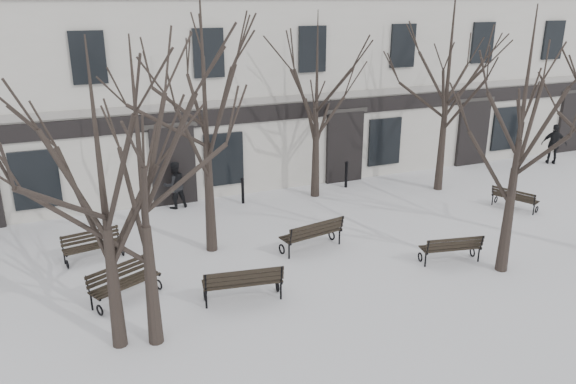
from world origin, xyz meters
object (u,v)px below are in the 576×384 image
bench_1 (243,282)px  tree_0 (100,165)px  bench_2 (451,247)px  bench_5 (515,198)px  tree_1 (140,163)px  bench_4 (313,233)px  bench_3 (92,245)px  bench_0 (124,281)px  tree_2 (523,114)px

bench_1 → tree_0: bearing=22.4°
bench_2 → bench_5: (4.84, 2.65, -0.04)m
tree_0 → tree_1: 0.78m
bench_1 → bench_4: 3.56m
bench_2 → bench_3: 10.38m
bench_0 → bench_1: size_ratio=0.91×
bench_0 → bench_3: bench_0 is taller
tree_0 → bench_2: tree_0 is taller
bench_0 → bench_4: bench_4 is taller
bench_2 → bench_5: bench_2 is taller
bench_3 → tree_1: bearing=-88.9°
tree_0 → tree_2: 10.36m
tree_1 → bench_0: 4.29m
bench_1 → bench_3: bench_1 is taller
bench_2 → bench_4: bench_4 is taller
tree_1 → tree_2: bearing=-1.2°
bench_2 → bench_3: size_ratio=1.05×
tree_0 → bench_4: (5.99, 2.84, -3.60)m
bench_1 → tree_2: bearing=180.0°
tree_0 → bench_5: bearing=12.7°
tree_0 → bench_3: bearing=92.4°
bench_0 → tree_0: bearing=-125.6°
tree_1 → tree_0: bearing=165.8°
bench_0 → bench_3: (-0.56, 2.69, -0.04)m
bench_3 → tree_2: bearing=-35.7°
bench_4 → bench_2: bearing=134.6°
bench_1 → bench_2: bearing=-173.1°
tree_2 → bench_1: size_ratio=3.44×
bench_1 → bench_3: (-3.30, 3.96, -0.09)m
bench_5 → bench_0: bearing=70.3°
tree_1 → bench_2: bearing=4.9°
bench_1 → bench_5: 11.31m
tree_0 → tree_1: size_ratio=1.00×
tree_2 → bench_0: (-9.98, 2.40, -3.95)m
bench_5 → bench_3: bearing=59.4°
tree_1 → bench_3: bearing=101.0°
bench_5 → bench_1: bearing=77.9°
bench_5 → bench_4: bearing=67.9°
bench_1 → bench_5: (11.05, 2.44, -0.11)m
tree_0 → bench_5: 14.97m
bench_1 → bench_3: size_ratio=1.19×
tree_2 → bench_0: bearing=166.5°
tree_1 → bench_5: 14.30m
bench_0 → bench_1: 3.02m
bench_2 → tree_0: bearing=14.5°
tree_0 → bench_1: tree_0 is taller
tree_1 → bench_4: bearing=30.1°
tree_1 → bench_3: tree_1 is taller
bench_2 → bench_4: bearing=-23.5°
tree_1 → bench_1: bearing=21.9°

